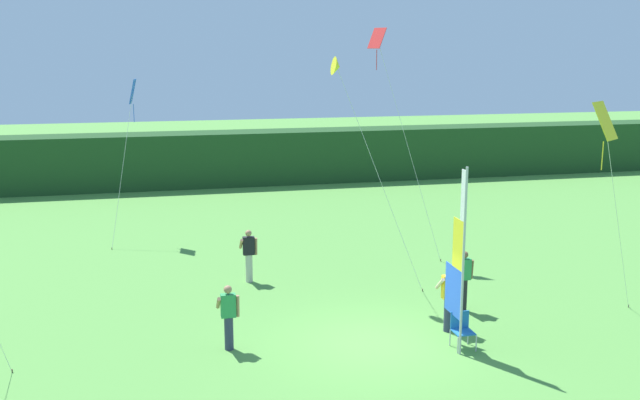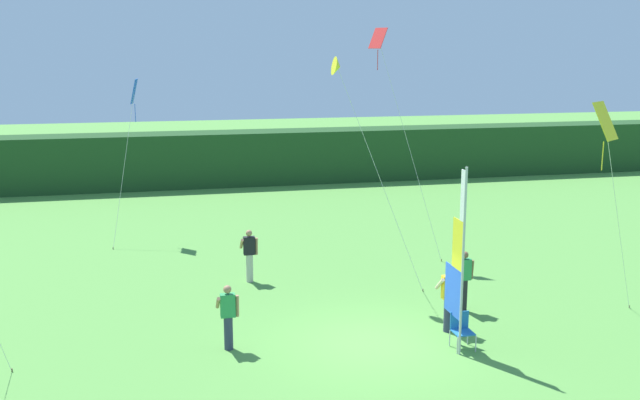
{
  "view_description": "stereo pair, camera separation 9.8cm",
  "coord_description": "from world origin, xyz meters",
  "px_view_note": "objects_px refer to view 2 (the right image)",
  "views": [
    {
      "loc": [
        -5.23,
        -16.65,
        7.26
      ],
      "look_at": [
        -0.85,
        2.18,
        3.27
      ],
      "focal_mm": 41.24,
      "sensor_mm": 36.0,
      "label": 1
    },
    {
      "loc": [
        -5.14,
        -16.67,
        7.26
      ],
      "look_at": [
        -0.85,
        2.18,
        3.27
      ],
      "focal_mm": 41.24,
      "sensor_mm": 36.0,
      "label": 2
    }
  ],
  "objects_px": {
    "person_far_left": "(228,315)",
    "folding_chair": "(461,328)",
    "kite_yellow_diamond_1": "(606,129)",
    "kite_yellow_delta_4": "(338,69)",
    "kite_red_diamond_3": "(382,53)",
    "banner_flag": "(458,263)",
    "kite_blue_diamond_2": "(133,97)",
    "person_mid_field": "(464,279)",
    "person_far_right": "(249,254)",
    "person_near_banner": "(449,297)"
  },
  "relations": [
    {
      "from": "person_near_banner",
      "to": "kite_yellow_diamond_1",
      "type": "bearing_deg",
      "value": -20.17
    },
    {
      "from": "person_mid_field",
      "to": "folding_chair",
      "type": "xyz_separation_m",
      "value": [
        -1.1,
        -2.39,
        -0.42
      ]
    },
    {
      "from": "kite_yellow_diamond_1",
      "to": "person_mid_field",
      "type": "bearing_deg",
      "value": 132.78
    },
    {
      "from": "kite_yellow_diamond_1",
      "to": "kite_yellow_delta_4",
      "type": "relative_size",
      "value": 0.85
    },
    {
      "from": "kite_red_diamond_3",
      "to": "kite_yellow_delta_4",
      "type": "relative_size",
      "value": 1.13
    },
    {
      "from": "folding_chair",
      "to": "kite_yellow_diamond_1",
      "type": "relative_size",
      "value": 0.15
    },
    {
      "from": "person_far_right",
      "to": "kite_yellow_delta_4",
      "type": "height_order",
      "value": "kite_yellow_delta_4"
    },
    {
      "from": "kite_red_diamond_3",
      "to": "person_mid_field",
      "type": "bearing_deg",
      "value": -86.26
    },
    {
      "from": "person_near_banner",
      "to": "banner_flag",
      "type": "bearing_deg",
      "value": -104.18
    },
    {
      "from": "kite_yellow_delta_4",
      "to": "person_far_right",
      "type": "bearing_deg",
      "value": 160.43
    },
    {
      "from": "kite_red_diamond_3",
      "to": "kite_blue_diamond_2",
      "type": "bearing_deg",
      "value": 153.35
    },
    {
      "from": "banner_flag",
      "to": "folding_chair",
      "type": "height_order",
      "value": "banner_flag"
    },
    {
      "from": "person_near_banner",
      "to": "person_mid_field",
      "type": "height_order",
      "value": "person_mid_field"
    },
    {
      "from": "banner_flag",
      "to": "kite_red_diamond_3",
      "type": "relative_size",
      "value": 0.58
    },
    {
      "from": "person_far_right",
      "to": "kite_blue_diamond_2",
      "type": "relative_size",
      "value": 0.28
    },
    {
      "from": "banner_flag",
      "to": "kite_blue_diamond_2",
      "type": "bearing_deg",
      "value": 119.92
    },
    {
      "from": "person_mid_field",
      "to": "folding_chair",
      "type": "distance_m",
      "value": 2.66
    },
    {
      "from": "kite_red_diamond_3",
      "to": "kite_yellow_delta_4",
      "type": "bearing_deg",
      "value": -125.03
    },
    {
      "from": "kite_yellow_diamond_1",
      "to": "kite_yellow_delta_4",
      "type": "xyz_separation_m",
      "value": [
        -5.26,
        5.63,
        1.33
      ]
    },
    {
      "from": "banner_flag",
      "to": "kite_yellow_delta_4",
      "type": "bearing_deg",
      "value": 106.01
    },
    {
      "from": "banner_flag",
      "to": "kite_yellow_diamond_1",
      "type": "distance_m",
      "value": 4.84
    },
    {
      "from": "kite_yellow_diamond_1",
      "to": "kite_yellow_delta_4",
      "type": "height_order",
      "value": "kite_yellow_delta_4"
    },
    {
      "from": "person_far_left",
      "to": "kite_yellow_diamond_1",
      "type": "xyz_separation_m",
      "value": [
        9.08,
        -1.35,
        4.47
      ]
    },
    {
      "from": "kite_blue_diamond_2",
      "to": "folding_chair",
      "type": "bearing_deg",
      "value": -59.26
    },
    {
      "from": "person_near_banner",
      "to": "person_far_left",
      "type": "relative_size",
      "value": 1.06
    },
    {
      "from": "kite_blue_diamond_2",
      "to": "person_far_right",
      "type": "bearing_deg",
      "value": -63.22
    },
    {
      "from": "person_near_banner",
      "to": "kite_yellow_delta_4",
      "type": "distance_m",
      "value": 7.47
    },
    {
      "from": "person_far_right",
      "to": "kite_red_diamond_3",
      "type": "height_order",
      "value": "kite_red_diamond_3"
    },
    {
      "from": "person_near_banner",
      "to": "kite_blue_diamond_2",
      "type": "xyz_separation_m",
      "value": [
        -7.96,
        12.18,
        4.5
      ]
    },
    {
      "from": "person_far_left",
      "to": "folding_chair",
      "type": "relative_size",
      "value": 1.85
    },
    {
      "from": "person_mid_field",
      "to": "kite_yellow_diamond_1",
      "type": "distance_m",
      "value": 5.63
    },
    {
      "from": "person_far_left",
      "to": "kite_yellow_delta_4",
      "type": "distance_m",
      "value": 8.16
    },
    {
      "from": "person_far_left",
      "to": "person_far_right",
      "type": "bearing_deg",
      "value": 76.98
    },
    {
      "from": "person_mid_field",
      "to": "kite_red_diamond_3",
      "type": "xyz_separation_m",
      "value": [
        -0.43,
        6.57,
        6.19
      ]
    },
    {
      "from": "kite_yellow_delta_4",
      "to": "kite_yellow_diamond_1",
      "type": "bearing_deg",
      "value": -46.92
    },
    {
      "from": "banner_flag",
      "to": "person_near_banner",
      "type": "distance_m",
      "value": 1.74
    },
    {
      "from": "kite_blue_diamond_2",
      "to": "kite_red_diamond_3",
      "type": "relative_size",
      "value": 0.77
    },
    {
      "from": "folding_chair",
      "to": "kite_red_diamond_3",
      "type": "distance_m",
      "value": 11.15
    },
    {
      "from": "person_far_right",
      "to": "folding_chair",
      "type": "bearing_deg",
      "value": -55.34
    },
    {
      "from": "person_near_banner",
      "to": "kite_blue_diamond_2",
      "type": "relative_size",
      "value": 0.28
    },
    {
      "from": "kite_yellow_diamond_1",
      "to": "kite_red_diamond_3",
      "type": "relative_size",
      "value": 0.75
    },
    {
      "from": "banner_flag",
      "to": "kite_red_diamond_3",
      "type": "distance_m",
      "value": 10.33
    },
    {
      "from": "banner_flag",
      "to": "kite_yellow_diamond_1",
      "type": "bearing_deg",
      "value": -1.39
    },
    {
      "from": "kite_yellow_diamond_1",
      "to": "person_far_right",
      "type": "bearing_deg",
      "value": 140.24
    },
    {
      "from": "banner_flag",
      "to": "person_mid_field",
      "type": "distance_m",
      "value": 3.07
    },
    {
      "from": "person_far_right",
      "to": "kite_red_diamond_3",
      "type": "relative_size",
      "value": 0.21
    },
    {
      "from": "person_mid_field",
      "to": "folding_chair",
      "type": "bearing_deg",
      "value": -114.68
    },
    {
      "from": "banner_flag",
      "to": "kite_blue_diamond_2",
      "type": "height_order",
      "value": "kite_blue_diamond_2"
    },
    {
      "from": "banner_flag",
      "to": "person_near_banner",
      "type": "xyz_separation_m",
      "value": [
        0.29,
        1.15,
        -1.27
      ]
    },
    {
      "from": "folding_chair",
      "to": "person_far_right",
      "type": "bearing_deg",
      "value": 124.66
    }
  ]
}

